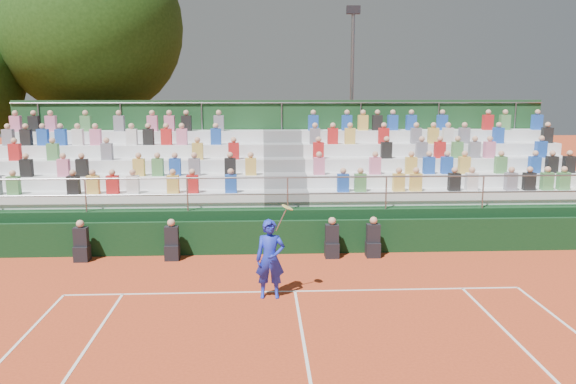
{
  "coord_description": "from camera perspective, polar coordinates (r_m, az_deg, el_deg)",
  "views": [
    {
      "loc": [
        -0.79,
        -12.85,
        4.81
      ],
      "look_at": [
        0.0,
        3.5,
        1.8
      ],
      "focal_mm": 35.0,
      "sensor_mm": 36.0,
      "label": 1
    }
  ],
  "objects": [
    {
      "name": "ground",
      "position": [
        13.74,
        0.71,
        -10.07
      ],
      "size": [
        90.0,
        90.0,
        0.0
      ],
      "primitive_type": "plane",
      "color": "#C54520",
      "rests_on": "ground"
    },
    {
      "name": "courtside_wall",
      "position": [
        16.64,
        0.05,
        -4.6
      ],
      "size": [
        20.0,
        0.15,
        1.0
      ],
      "primitive_type": "cube",
      "color": "black",
      "rests_on": "ground"
    },
    {
      "name": "line_officials",
      "position": [
        16.2,
        -4.82,
        -5.13
      ],
      "size": [
        8.73,
        0.4,
        1.19
      ],
      "color": "black",
      "rests_on": "ground"
    },
    {
      "name": "grandstand",
      "position": [
        19.66,
        -0.4,
        -0.49
      ],
      "size": [
        20.0,
        5.2,
        4.4
      ],
      "color": "black",
      "rests_on": "ground"
    },
    {
      "name": "tennis_player",
      "position": [
        13.1,
        -1.81,
        -6.8
      ],
      "size": [
        0.87,
        0.46,
        2.22
      ],
      "color": "#1A2CC5",
      "rests_on": "ground"
    },
    {
      "name": "tree_east",
      "position": [
        26.22,
        -19.38,
        15.55
      ],
      "size": [
        7.77,
        7.77,
        11.31
      ],
      "color": "#3B2315",
      "rests_on": "ground"
    },
    {
      "name": "floodlight_mast",
      "position": [
        25.96,
        6.5,
        10.54
      ],
      "size": [
        0.6,
        0.25,
        8.43
      ],
      "color": "gray",
      "rests_on": "ground"
    }
  ]
}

